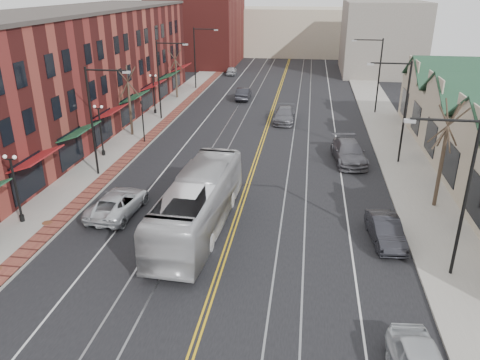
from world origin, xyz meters
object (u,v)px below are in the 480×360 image
(transit_bus, at_px, (198,203))
(parked_car_d, at_px, (348,148))
(parked_car_b, at_px, (385,230))
(parked_suv, at_px, (118,203))
(parked_car_c, at_px, (349,152))

(transit_bus, bearing_deg, parked_car_d, -121.37)
(parked_car_b, distance_m, parked_car_d, 14.11)
(parked_suv, relative_size, parked_car_b, 1.23)
(transit_bus, xyz_separation_m, parked_car_c, (9.50, 12.85, -0.85))
(parked_car_c, bearing_deg, parked_car_d, 83.39)
(parked_car_c, bearing_deg, parked_suv, -148.80)
(parked_car_b, bearing_deg, parked_car_d, 88.93)
(parked_car_b, relative_size, parked_car_d, 1.00)
(parked_car_b, distance_m, parked_car_c, 12.86)
(parked_car_c, relative_size, parked_car_d, 1.34)
(parked_car_b, bearing_deg, transit_bus, 174.33)
(transit_bus, distance_m, parked_car_d, 17.03)
(transit_bus, bearing_deg, parked_car_c, -123.87)
(transit_bus, bearing_deg, parked_suv, -9.83)
(parked_car_b, bearing_deg, parked_car_c, 89.40)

